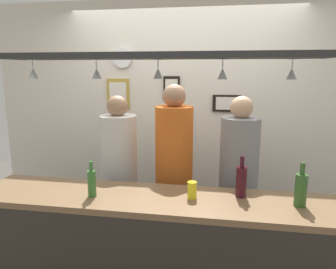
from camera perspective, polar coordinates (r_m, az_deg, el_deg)
back_wall at (r=3.64m, az=2.70°, el=2.65°), size 4.40×0.06×2.60m
bar_counter at (r=2.35m, az=-2.66°, el=-19.35°), size 2.70×0.55×0.96m
overhead_glass_rack at (r=2.22m, az=-1.83°, el=13.78°), size 2.20×0.36×0.04m
hanging_wineglass_far_left at (r=2.51m, az=-22.79°, el=10.09°), size 0.07×0.07×0.13m
hanging_wineglass_left at (r=2.33m, az=-12.53°, el=10.66°), size 0.07×0.07×0.13m
hanging_wineglass_center_left at (r=2.28m, az=-1.77°, el=10.91°), size 0.07×0.07×0.13m
hanging_wineglass_center at (r=2.20m, az=9.63°, el=10.73°), size 0.07×0.07×0.13m
hanging_wineglass_center_right at (r=2.28m, az=21.07°, el=10.16°), size 0.07×0.07×0.13m
person_left_white_patterned_shirt at (r=3.07m, az=-8.64°, el=-5.32°), size 0.34×0.34×1.63m
person_middle_orange_shirt at (r=2.93m, az=1.08°, el=-4.60°), size 0.34×0.34×1.74m
person_right_grey_shirt at (r=2.92m, az=12.43°, el=-6.21°), size 0.34×0.34×1.64m
bottle_beer_green_import at (r=2.39m, az=-13.37°, el=-8.29°), size 0.06×0.06×0.26m
bottle_champagne_green at (r=2.33m, az=22.49°, el=-8.94°), size 0.08×0.08×0.30m
bottle_wine_dark_red at (r=2.37m, az=12.87°, el=-8.01°), size 0.08×0.08×0.30m
drink_can at (r=2.31m, az=4.29°, el=-9.80°), size 0.07×0.07×0.12m
picture_frame_lower_pair at (r=3.55m, az=10.34°, el=5.46°), size 0.30×0.02×0.18m
picture_frame_caricature at (r=3.73m, az=-8.84°, el=7.15°), size 0.26×0.02×0.34m
picture_frame_crest at (r=3.58m, az=0.63°, el=8.22°), size 0.18×0.02×0.26m
wall_clock at (r=3.70m, az=-8.09°, el=13.30°), size 0.22×0.03×0.22m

